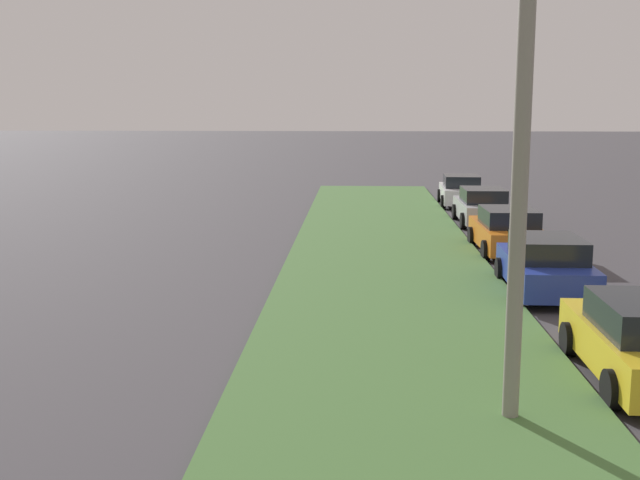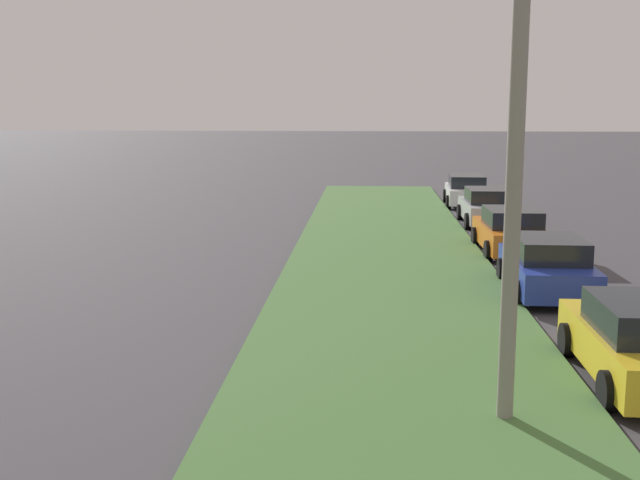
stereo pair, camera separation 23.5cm
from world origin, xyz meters
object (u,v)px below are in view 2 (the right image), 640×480
parked_car_silver (487,207)px  parked_car_white (466,191)px  streetlight (542,126)px  parked_car_orange (511,232)px  parked_car_blue (547,266)px

parked_car_silver → parked_car_white: size_ratio=0.99×
parked_car_white → streetlight: size_ratio=0.58×
parked_car_orange → parked_car_white: (12.42, -0.11, 0.00)m
parked_car_white → streetlight: (-26.37, 2.27, 3.67)m
parked_car_white → streetlight: 26.72m
parked_car_silver → parked_car_orange: bearing=178.6°
parked_car_blue → parked_car_orange: size_ratio=1.00×
parked_car_silver → parked_car_white: (6.12, 0.07, 0.00)m
parked_car_blue → parked_car_silver: bearing=0.1°
parked_car_blue → parked_car_silver: (11.88, -0.26, 0.00)m
parked_car_blue → parked_car_white: bearing=0.7°
parked_car_orange → parked_car_silver: size_ratio=1.00×
parked_car_blue → streetlight: streetlight is taller
parked_car_blue → streetlight: bearing=167.3°
parked_car_orange → streetlight: streetlight is taller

